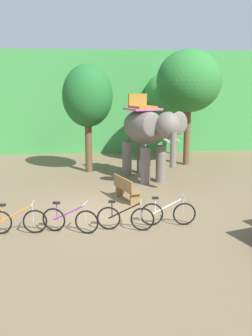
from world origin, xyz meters
TOP-DOWN VIEW (x-y plane):
  - ground_plane at (0.00, 0.00)m, footprint 80.00×80.00m
  - foliage_hedge at (0.00, 14.17)m, footprint 36.00×6.00m
  - tree_center at (-0.35, 6.19)m, footprint 2.38×2.38m
  - tree_center_right at (4.81, 7.33)m, footprint 3.31×3.31m
  - tree_left at (4.81, 10.65)m, footprint 3.42×3.42m
  - elephant at (2.19, 4.26)m, footprint 2.78×4.22m
  - bike_orange at (-2.53, -1.55)m, footprint 1.71×0.52m
  - bike_purple at (-1.02, -1.62)m, footprint 1.65×0.66m
  - bike_black at (0.60, -1.61)m, footprint 1.69×0.53m
  - bike_white at (1.94, -1.35)m, footprint 1.71×0.52m
  - wooden_bench at (0.92, 1.28)m, footprint 0.90×1.55m

SIDE VIEW (x-z plane):
  - ground_plane at x=0.00m, z-range 0.00..0.00m
  - bike_orange at x=-2.53m, z-range -0.07..0.85m
  - bike_purple at x=-1.02m, z-range -0.07..0.85m
  - bike_black at x=0.60m, z-range -0.07..0.85m
  - bike_white at x=1.94m, z-range -0.07..0.85m
  - wooden_bench at x=0.92m, z-range 0.03..0.92m
  - elephant at x=2.19m, z-range 0.31..4.09m
  - foliage_hedge at x=0.00m, z-range 0.00..6.16m
  - tree_center at x=-0.35m, z-range 1.06..6.18m
  - tree_left at x=4.81m, z-range 1.14..6.16m
  - tree_center_right at x=4.81m, z-range 1.35..7.28m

